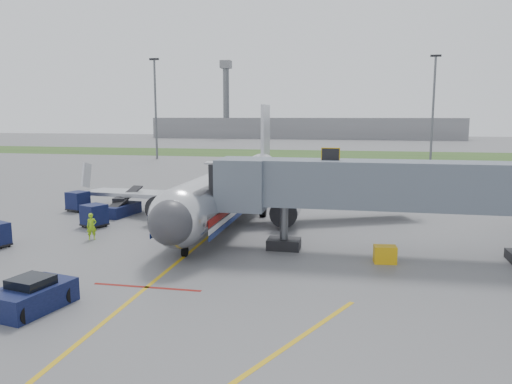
% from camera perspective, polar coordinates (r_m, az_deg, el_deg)
% --- Properties ---
extents(ground, '(400.00, 400.00, 0.00)m').
position_cam_1_polar(ground, '(30.87, -9.38, -8.25)').
color(ground, '#565659').
rests_on(ground, ground).
extents(grass_strip, '(300.00, 25.00, 0.01)m').
position_cam_1_polar(grass_strip, '(118.39, 6.19, 4.37)').
color(grass_strip, '#2D4C1E').
rests_on(grass_strip, ground).
extents(apron_markings, '(21.52, 50.00, 0.01)m').
position_cam_1_polar(apron_markings, '(24.49, -15.65, -13.05)').
color(apron_markings, gold).
rests_on(apron_markings, ground).
extents(airliner, '(32.10, 35.67, 10.25)m').
position_cam_1_polar(airliner, '(44.57, -2.54, 0.59)').
color(airliner, silver).
rests_on(airliner, ground).
extents(jet_bridge, '(25.30, 4.00, 6.90)m').
position_cam_1_polar(jet_bridge, '(32.96, 15.15, 0.61)').
color(jet_bridge, slate).
rests_on(jet_bridge, ground).
extents(light_mast_left, '(2.00, 0.44, 20.40)m').
position_cam_1_polar(light_mast_left, '(105.70, -11.41, 9.57)').
color(light_mast_left, '#595B60').
rests_on(light_mast_left, ground).
extents(light_mast_right, '(2.00, 0.44, 20.40)m').
position_cam_1_polar(light_mast_right, '(103.59, 19.60, 9.26)').
color(light_mast_right, '#595B60').
rests_on(light_mast_right, ground).
extents(distant_terminal, '(120.00, 14.00, 8.00)m').
position_cam_1_polar(distant_terminal, '(198.71, 5.44, 7.29)').
color(distant_terminal, slate).
rests_on(distant_terminal, ground).
extents(control_tower, '(4.00, 4.00, 30.00)m').
position_cam_1_polar(control_tower, '(199.29, -3.44, 11.15)').
color(control_tower, '#595B60').
rests_on(control_tower, ground).
extents(pushback_tug, '(2.97, 4.10, 1.55)m').
position_cam_1_polar(pushback_tug, '(25.91, -24.23, -10.77)').
color(pushback_tug, black).
rests_on(pushback_tug, ground).
extents(baggage_tug, '(1.59, 2.44, 1.58)m').
position_cam_1_polar(baggage_tug, '(47.09, -15.21, -1.66)').
color(baggage_tug, black).
rests_on(baggage_tug, ground).
extents(baggage_cart_a, '(2.25, 2.25, 1.83)m').
position_cam_1_polar(baggage_cart_a, '(42.54, -18.02, -2.57)').
color(baggage_cart_a, black).
rests_on(baggage_cart_a, ground).
extents(baggage_cart_c, '(2.12, 2.12, 1.83)m').
position_cam_1_polar(baggage_cart_c, '(50.08, -19.69, -0.99)').
color(baggage_cart_c, black).
rests_on(baggage_cart_c, ground).
extents(belt_loader, '(2.11, 4.98, 2.36)m').
position_cam_1_polar(belt_loader, '(46.73, -15.03, -1.87)').
color(belt_loader, black).
rests_on(belt_loader, ground).
extents(ground_power_cart, '(1.43, 1.03, 1.07)m').
position_cam_1_polar(ground_power_cart, '(31.77, 14.53, -6.93)').
color(ground_power_cart, '#D59E0C').
rests_on(ground_power_cart, ground).
extents(ramp_worker, '(0.85, 0.79, 1.94)m').
position_cam_1_polar(ramp_worker, '(38.24, -18.27, -3.76)').
color(ramp_worker, '#8CC817').
rests_on(ramp_worker, ground).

